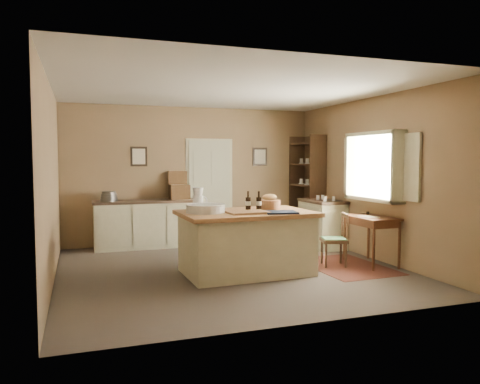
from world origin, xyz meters
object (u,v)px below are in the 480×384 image
at_px(work_island, 245,241).
at_px(desk_chair, 334,240).
at_px(sideboard, 146,222).
at_px(shelving_unit, 309,188).
at_px(right_cabinet, 322,223).
at_px(writing_desk, 371,223).

xyz_separation_m(work_island, desk_chair, (1.46, -0.02, -0.08)).
bearing_deg(sideboard, work_island, -66.29).
distance_m(sideboard, shelving_unit, 3.38).
height_order(work_island, right_cabinet, work_island).
height_order(desk_chair, shelving_unit, shelving_unit).
height_order(work_island, shelving_unit, shelving_unit).
bearing_deg(writing_desk, sideboard, 140.44).
xyz_separation_m(writing_desk, right_cabinet, (-0.00, 1.57, -0.21)).
relative_size(right_cabinet, shelving_unit, 0.47).
distance_m(work_island, sideboard, 2.74).
xyz_separation_m(work_island, sideboard, (-1.10, 2.50, -0.00)).
xyz_separation_m(work_island, shelving_unit, (2.23, 2.30, 0.59)).
bearing_deg(writing_desk, shelving_unit, 86.31).
distance_m(right_cabinet, shelving_unit, 1.06).
xyz_separation_m(writing_desk, desk_chair, (-0.61, 0.09, -0.26)).
relative_size(sideboard, right_cabinet, 1.88).
xyz_separation_m(right_cabinet, shelving_unit, (0.16, 0.85, 0.62)).
relative_size(sideboard, shelving_unit, 0.89).
bearing_deg(right_cabinet, writing_desk, -89.99).
height_order(work_island, sideboard, work_island).
distance_m(writing_desk, shelving_unit, 2.46).
height_order(writing_desk, shelving_unit, shelving_unit).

